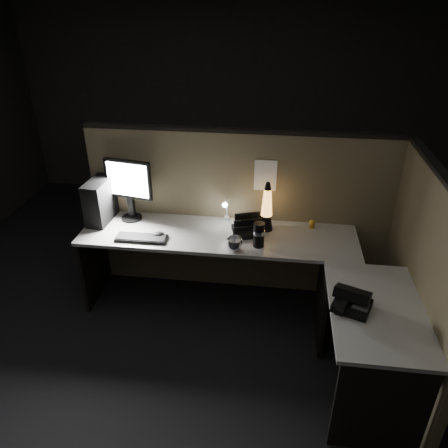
# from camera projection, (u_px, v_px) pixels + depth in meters

# --- Properties ---
(floor) EXTENTS (6.00, 6.00, 0.00)m
(floor) POSITION_uv_depth(u_px,v_px,m) (227.00, 353.00, 3.45)
(floor) COLOR black
(floor) RESTS_ON ground
(room_shell) EXTENTS (6.00, 6.00, 6.00)m
(room_shell) POSITION_uv_depth(u_px,v_px,m) (227.00, 159.00, 2.66)
(room_shell) COLOR silver
(room_shell) RESTS_ON ground
(partition_back) EXTENTS (2.66, 0.06, 1.50)m
(partition_back) POSITION_uv_depth(u_px,v_px,m) (240.00, 215.00, 3.89)
(partition_back) COLOR brown
(partition_back) RESTS_ON ground
(partition_right) EXTENTS (0.06, 1.66, 1.50)m
(partition_right) POSITION_uv_depth(u_px,v_px,m) (419.00, 281.00, 3.02)
(partition_right) COLOR brown
(partition_right) RESTS_ON ground
(desk) EXTENTS (2.60, 1.60, 0.73)m
(desk) POSITION_uv_depth(u_px,v_px,m) (254.00, 276.00, 3.36)
(desk) COLOR #B0AEA6
(desk) RESTS_ON ground
(pc_tower) EXTENTS (0.18, 0.36, 0.37)m
(pc_tower) POSITION_uv_depth(u_px,v_px,m) (100.00, 201.00, 3.76)
(pc_tower) COLOR black
(pc_tower) RESTS_ON desk
(monitor) EXTENTS (0.42, 0.18, 0.54)m
(monitor) POSITION_uv_depth(u_px,v_px,m) (129.00, 184.00, 3.72)
(monitor) COLOR black
(monitor) RESTS_ON desk
(keyboard) EXTENTS (0.42, 0.14, 0.02)m
(keyboard) POSITION_uv_depth(u_px,v_px,m) (141.00, 238.00, 3.55)
(keyboard) COLOR black
(keyboard) RESTS_ON desk
(mouse) EXTENTS (0.11, 0.08, 0.04)m
(mouse) POSITION_uv_depth(u_px,v_px,m) (158.00, 235.00, 3.58)
(mouse) COLOR black
(mouse) RESTS_ON desk
(clip_lamp) EXTENTS (0.04, 0.18, 0.23)m
(clip_lamp) POSITION_uv_depth(u_px,v_px,m) (226.00, 209.00, 3.74)
(clip_lamp) COLOR silver
(clip_lamp) RESTS_ON desk
(organizer) EXTENTS (0.28, 0.27, 0.18)m
(organizer) POSITION_uv_depth(u_px,v_px,m) (247.00, 229.00, 3.63)
(organizer) COLOR black
(organizer) RESTS_ON desk
(lava_lamp) EXTENTS (0.12, 0.12, 0.43)m
(lava_lamp) POSITION_uv_depth(u_px,v_px,m) (267.00, 210.00, 3.62)
(lava_lamp) COLOR black
(lava_lamp) RESTS_ON desk
(travel_mug) EXTENTS (0.09, 0.09, 0.21)m
(travel_mug) POSITION_uv_depth(u_px,v_px,m) (259.00, 235.00, 3.41)
(travel_mug) COLOR black
(travel_mug) RESTS_ON desk
(steel_mug) EXTENTS (0.15, 0.15, 0.10)m
(steel_mug) POSITION_uv_depth(u_px,v_px,m) (234.00, 244.00, 3.39)
(steel_mug) COLOR silver
(steel_mug) RESTS_ON desk
(figurine) EXTENTS (0.06, 0.06, 0.06)m
(figurine) POSITION_uv_depth(u_px,v_px,m) (312.00, 223.00, 3.70)
(figurine) COLOR gold
(figurine) RESTS_ON desk
(pinned_paper) EXTENTS (0.19, 0.00, 0.27)m
(pinned_paper) POSITION_uv_depth(u_px,v_px,m) (265.00, 176.00, 3.64)
(pinned_paper) COLOR white
(pinned_paper) RESTS_ON partition_back
(desk_phone) EXTENTS (0.28, 0.28, 0.14)m
(desk_phone) POSITION_uv_depth(u_px,v_px,m) (352.00, 301.00, 2.78)
(desk_phone) COLOR black
(desk_phone) RESTS_ON desk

